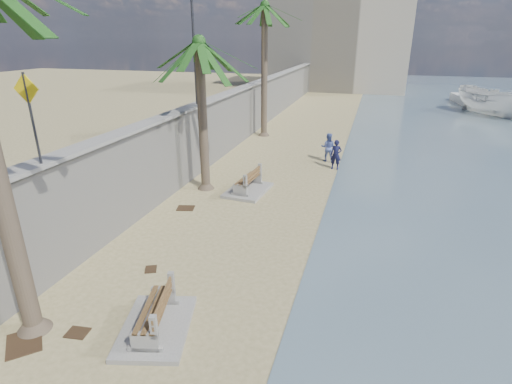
{
  "coord_description": "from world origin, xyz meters",
  "views": [
    {
      "loc": [
        3.58,
        -6.84,
        6.86
      ],
      "look_at": [
        -0.5,
        7.0,
        1.2
      ],
      "focal_mm": 28.0,
      "sensor_mm": 36.0,
      "label": 1
    }
  ],
  "objects_px": {
    "palm_mid": "(199,44)",
    "person_b": "(328,146)",
    "palm_back": "(265,8)",
    "boat_cruiser": "(494,100)",
    "bench_near": "(155,315)",
    "yacht_far": "(469,101)",
    "bench_far": "(248,183)",
    "person_a": "(336,153)"
  },
  "relations": [
    {
      "from": "bench_near",
      "to": "bench_far",
      "type": "relative_size",
      "value": 1.04
    },
    {
      "from": "palm_mid",
      "to": "boat_cruiser",
      "type": "distance_m",
      "value": 31.27
    },
    {
      "from": "palm_back",
      "to": "bench_near",
      "type": "bearing_deg",
      "value": -81.98
    },
    {
      "from": "bench_near",
      "to": "bench_far",
      "type": "distance_m",
      "value": 9.72
    },
    {
      "from": "bench_near",
      "to": "yacht_far",
      "type": "height_order",
      "value": "yacht_far"
    },
    {
      "from": "bench_near",
      "to": "boat_cruiser",
      "type": "height_order",
      "value": "boat_cruiser"
    },
    {
      "from": "palm_mid",
      "to": "person_b",
      "type": "bearing_deg",
      "value": 50.72
    },
    {
      "from": "bench_far",
      "to": "person_a",
      "type": "relative_size",
      "value": 1.41
    },
    {
      "from": "palm_mid",
      "to": "boat_cruiser",
      "type": "xyz_separation_m",
      "value": [
        17.85,
        25.14,
        -5.18
      ]
    },
    {
      "from": "palm_mid",
      "to": "person_a",
      "type": "relative_size",
      "value": 4.04
    },
    {
      "from": "palm_back",
      "to": "boat_cruiser",
      "type": "bearing_deg",
      "value": 37.34
    },
    {
      "from": "palm_mid",
      "to": "yacht_far",
      "type": "relative_size",
      "value": 1.02
    },
    {
      "from": "bench_near",
      "to": "palm_back",
      "type": "xyz_separation_m",
      "value": [
        -2.94,
        20.9,
        8.15
      ]
    },
    {
      "from": "boat_cruiser",
      "to": "bench_far",
      "type": "bearing_deg",
      "value": -156.76
    },
    {
      "from": "palm_back",
      "to": "person_a",
      "type": "xyz_separation_m",
      "value": [
        5.88,
        -6.55,
        -7.65
      ]
    },
    {
      "from": "yacht_far",
      "to": "boat_cruiser",
      "type": "bearing_deg",
      "value": -179.27
    },
    {
      "from": "person_a",
      "to": "person_b",
      "type": "distance_m",
      "value": 1.49
    },
    {
      "from": "bench_far",
      "to": "bench_near",
      "type": "bearing_deg",
      "value": -86.19
    },
    {
      "from": "bench_near",
      "to": "palm_mid",
      "type": "height_order",
      "value": "palm_mid"
    },
    {
      "from": "person_b",
      "to": "yacht_far",
      "type": "distance_m",
      "value": 27.85
    },
    {
      "from": "palm_mid",
      "to": "palm_back",
      "type": "height_order",
      "value": "palm_back"
    },
    {
      "from": "bench_near",
      "to": "boat_cruiser",
      "type": "relative_size",
      "value": 0.77
    },
    {
      "from": "bench_near",
      "to": "person_b",
      "type": "relative_size",
      "value": 1.48
    },
    {
      "from": "person_a",
      "to": "person_b",
      "type": "relative_size",
      "value": 1.01
    },
    {
      "from": "bench_far",
      "to": "palm_mid",
      "type": "height_order",
      "value": "palm_mid"
    },
    {
      "from": "person_b",
      "to": "boat_cruiser",
      "type": "bearing_deg",
      "value": -125.62
    },
    {
      "from": "palm_back",
      "to": "person_b",
      "type": "distance_m",
      "value": 10.65
    },
    {
      "from": "bench_far",
      "to": "person_a",
      "type": "bearing_deg",
      "value": 52.39
    },
    {
      "from": "bench_near",
      "to": "yacht_far",
      "type": "bearing_deg",
      "value": 70.64
    },
    {
      "from": "bench_near",
      "to": "palm_mid",
      "type": "relative_size",
      "value": 0.36
    },
    {
      "from": "person_a",
      "to": "person_b",
      "type": "xyz_separation_m",
      "value": [
        -0.6,
        1.37,
        -0.01
      ]
    },
    {
      "from": "palm_mid",
      "to": "palm_back",
      "type": "relative_size",
      "value": 0.78
    },
    {
      "from": "bench_near",
      "to": "yacht_far",
      "type": "distance_m",
      "value": 43.27
    },
    {
      "from": "palm_mid",
      "to": "palm_back",
      "type": "bearing_deg",
      "value": 91.13
    },
    {
      "from": "person_b",
      "to": "person_a",
      "type": "bearing_deg",
      "value": 112.2
    },
    {
      "from": "palm_mid",
      "to": "bench_near",
      "type": "bearing_deg",
      "value": -74.1
    },
    {
      "from": "person_a",
      "to": "boat_cruiser",
      "type": "relative_size",
      "value": 0.53
    },
    {
      "from": "palm_back",
      "to": "yacht_far",
      "type": "xyz_separation_m",
      "value": [
        17.29,
        19.93,
        -8.24
      ]
    },
    {
      "from": "person_b",
      "to": "boat_cruiser",
      "type": "relative_size",
      "value": 0.52
    },
    {
      "from": "palm_mid",
      "to": "yacht_far",
      "type": "xyz_separation_m",
      "value": [
        17.07,
        31.29,
        -6.19
      ]
    },
    {
      "from": "person_b",
      "to": "yacht_far",
      "type": "bearing_deg",
      "value": -117.19
    },
    {
      "from": "palm_mid",
      "to": "yacht_far",
      "type": "height_order",
      "value": "palm_mid"
    }
  ]
}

